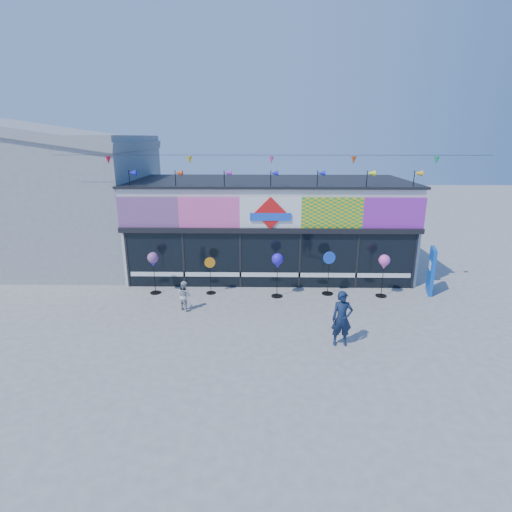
{
  "coord_description": "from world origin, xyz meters",
  "views": [
    {
      "loc": [
        -0.29,
        -11.97,
        5.94
      ],
      "look_at": [
        -0.54,
        2.0,
        1.76
      ],
      "focal_mm": 28.0,
      "sensor_mm": 36.0,
      "label": 1
    }
  ],
  "objects_px": {
    "blue_sign": "(431,271)",
    "spinner_3": "(329,272)",
    "child": "(184,295)",
    "adult_man": "(342,319)",
    "spinner_2": "(277,262)",
    "spinner_4": "(384,263)",
    "spinner_1": "(210,275)",
    "spinner_0": "(153,261)"
  },
  "relations": [
    {
      "from": "blue_sign",
      "to": "spinner_1",
      "type": "distance_m",
      "value": 8.64
    },
    {
      "from": "spinner_0",
      "to": "spinner_4",
      "type": "relative_size",
      "value": 1.0
    },
    {
      "from": "spinner_4",
      "to": "spinner_1",
      "type": "bearing_deg",
      "value": 178.34
    },
    {
      "from": "spinner_1",
      "to": "spinner_2",
      "type": "height_order",
      "value": "spinner_2"
    },
    {
      "from": "spinner_1",
      "to": "spinner_2",
      "type": "bearing_deg",
      "value": -6.24
    },
    {
      "from": "adult_man",
      "to": "child",
      "type": "bearing_deg",
      "value": 152.48
    },
    {
      "from": "spinner_3",
      "to": "spinner_4",
      "type": "bearing_deg",
      "value": -5.58
    },
    {
      "from": "adult_man",
      "to": "spinner_4",
      "type": "bearing_deg",
      "value": 56.88
    },
    {
      "from": "adult_man",
      "to": "spinner_1",
      "type": "bearing_deg",
      "value": 135.48
    },
    {
      "from": "spinner_4",
      "to": "child",
      "type": "bearing_deg",
      "value": -169.46
    },
    {
      "from": "spinner_1",
      "to": "spinner_3",
      "type": "height_order",
      "value": "spinner_3"
    },
    {
      "from": "spinner_1",
      "to": "spinner_2",
      "type": "xyz_separation_m",
      "value": [
        2.6,
        -0.28,
        0.61
      ]
    },
    {
      "from": "spinner_3",
      "to": "adult_man",
      "type": "xyz_separation_m",
      "value": [
        -0.23,
        -4.0,
        -0.08
      ]
    },
    {
      "from": "spinner_0",
      "to": "spinner_1",
      "type": "distance_m",
      "value": 2.27
    },
    {
      "from": "spinner_0",
      "to": "spinner_3",
      "type": "xyz_separation_m",
      "value": [
        6.8,
        0.03,
        -0.43
      ]
    },
    {
      "from": "adult_man",
      "to": "spinner_0",
      "type": "bearing_deg",
      "value": 146.72
    },
    {
      "from": "spinner_1",
      "to": "child",
      "type": "distance_m",
      "value": 1.75
    },
    {
      "from": "spinner_1",
      "to": "spinner_0",
      "type": "bearing_deg",
      "value": -179.44
    },
    {
      "from": "child",
      "to": "spinner_0",
      "type": "bearing_deg",
      "value": -10.3
    },
    {
      "from": "blue_sign",
      "to": "spinner_4",
      "type": "distance_m",
      "value": 2.07
    },
    {
      "from": "adult_man",
      "to": "spinner_2",
      "type": "bearing_deg",
      "value": 113.39
    },
    {
      "from": "spinner_2",
      "to": "child",
      "type": "distance_m",
      "value": 3.67
    },
    {
      "from": "spinner_2",
      "to": "spinner_3",
      "type": "height_order",
      "value": "spinner_2"
    },
    {
      "from": "blue_sign",
      "to": "spinner_3",
      "type": "bearing_deg",
      "value": -162.74
    },
    {
      "from": "spinner_1",
      "to": "blue_sign",
      "type": "bearing_deg",
      "value": 1.39
    },
    {
      "from": "adult_man",
      "to": "blue_sign",
      "type": "bearing_deg",
      "value": 42.4
    },
    {
      "from": "spinner_4",
      "to": "spinner_3",
      "type": "bearing_deg",
      "value": 174.42
    },
    {
      "from": "child",
      "to": "adult_man",
      "type": "bearing_deg",
      "value": -169.06
    },
    {
      "from": "blue_sign",
      "to": "spinner_3",
      "type": "xyz_separation_m",
      "value": [
        -4.04,
        -0.2,
        -0.0
      ]
    },
    {
      "from": "blue_sign",
      "to": "spinner_4",
      "type": "bearing_deg",
      "value": -154.17
    },
    {
      "from": "spinner_2",
      "to": "spinner_3",
      "type": "xyz_separation_m",
      "value": [
        2.0,
        0.29,
        -0.48
      ]
    },
    {
      "from": "blue_sign",
      "to": "spinner_3",
      "type": "distance_m",
      "value": 4.04
    },
    {
      "from": "spinner_1",
      "to": "child",
      "type": "relative_size",
      "value": 1.37
    },
    {
      "from": "blue_sign",
      "to": "spinner_0",
      "type": "relative_size",
      "value": 1.09
    },
    {
      "from": "spinner_0",
      "to": "adult_man",
      "type": "bearing_deg",
      "value": -31.14
    },
    {
      "from": "spinner_1",
      "to": "adult_man",
      "type": "distance_m",
      "value": 5.92
    },
    {
      "from": "blue_sign",
      "to": "spinner_1",
      "type": "height_order",
      "value": "blue_sign"
    },
    {
      "from": "blue_sign",
      "to": "child",
      "type": "distance_m",
      "value": 9.55
    },
    {
      "from": "spinner_1",
      "to": "spinner_4",
      "type": "bearing_deg",
      "value": -1.66
    },
    {
      "from": "spinner_1",
      "to": "child",
      "type": "xyz_separation_m",
      "value": [
        -0.73,
        -1.57,
        -0.24
      ]
    },
    {
      "from": "blue_sign",
      "to": "spinner_2",
      "type": "height_order",
      "value": "blue_sign"
    },
    {
      "from": "spinner_0",
      "to": "child",
      "type": "distance_m",
      "value": 2.27
    }
  ]
}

